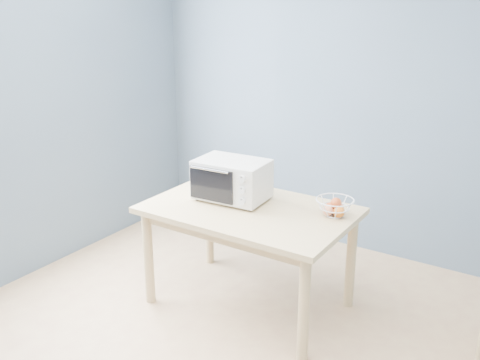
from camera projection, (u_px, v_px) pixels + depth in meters
The scene contains 4 objects.
room at pixel (197, 173), 2.63m from camera, with size 4.01×4.51×2.61m.
dining_table at pixel (249, 221), 3.71m from camera, with size 1.40×0.90×0.75m.
toaster_oven at pixel (229, 179), 3.79m from camera, with size 0.52×0.40×0.30m.
fruit_basket at pixel (335, 207), 3.52m from camera, with size 0.31×0.31×0.13m.
Camera 1 is at (1.54, -1.99, 2.11)m, focal length 40.00 mm.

